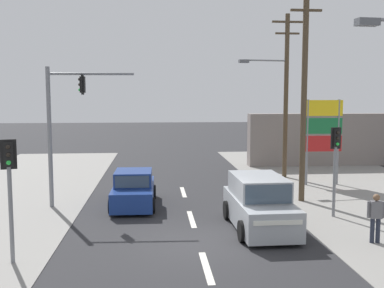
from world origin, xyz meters
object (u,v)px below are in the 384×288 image
at_px(suv_oncoming_mid, 259,204).
at_px(pedestrian_at_kerb, 376,216).
at_px(utility_pole_background_right, 284,91).
at_px(shopping_plaza_sign, 323,130).
at_px(utility_pole_midground_right, 304,90).
at_px(pedestal_signal_left_kerb, 9,180).
at_px(pedestal_signal_right_kerb, 335,157).
at_px(sedan_receding_far, 134,190).
at_px(traffic_signal_mast, 62,118).

xyz_separation_m(suv_oncoming_mid, pedestrian_at_kerb, (3.36, -1.98, 0.04)).
relative_size(utility_pole_background_right, shopping_plaza_sign, 2.06).
relative_size(utility_pole_midground_right, pedestrian_at_kerb, 5.89).
relative_size(pedestal_signal_left_kerb, pedestrian_at_kerb, 2.18).
bearing_deg(shopping_plaza_sign, pedestrian_at_kerb, -100.98).
bearing_deg(utility_pole_midground_right, shopping_plaza_sign, 57.53).
relative_size(pedestal_signal_right_kerb, pedestrian_at_kerb, 2.18).
xyz_separation_m(pedestal_signal_right_kerb, pedestal_signal_left_kerb, (-11.10, -4.05, 0.00)).
bearing_deg(pedestrian_at_kerb, shopping_plaza_sign, 79.02).
bearing_deg(pedestrian_at_kerb, sedan_receding_far, 144.21).
distance_m(suv_oncoming_mid, sedan_receding_far, 6.01).
distance_m(utility_pole_midground_right, sedan_receding_far, 8.74).
height_order(utility_pole_midground_right, pedestrian_at_kerb, utility_pole_midground_right).
bearing_deg(sedan_receding_far, utility_pole_midground_right, 1.81).
xyz_separation_m(traffic_signal_mast, shopping_plaza_sign, (12.86, 3.81, -0.85)).
xyz_separation_m(utility_pole_background_right, sedan_receding_far, (-8.42, -6.25, -4.38)).
relative_size(traffic_signal_mast, pedestal_signal_left_kerb, 1.69).
height_order(utility_pole_background_right, shopping_plaza_sign, utility_pole_background_right).
bearing_deg(utility_pole_midground_right, pedestal_signal_right_kerb, -82.34).
bearing_deg(traffic_signal_mast, pedestrian_at_kerb, -27.86).
xyz_separation_m(utility_pole_midground_right, suv_oncoming_mid, (-2.93, -4.03, -4.16)).
bearing_deg(pedestrian_at_kerb, suv_oncoming_mid, 149.41).
relative_size(pedestal_signal_right_kerb, sedan_receding_far, 0.84).
relative_size(utility_pole_background_right, pedestal_signal_right_kerb, 2.66).
relative_size(pedestal_signal_left_kerb, suv_oncoming_mid, 0.78).
relative_size(pedestal_signal_left_kerb, sedan_receding_far, 0.84).
xyz_separation_m(pedestal_signal_right_kerb, sedan_receding_far, (-7.96, 2.54, -1.71)).
distance_m(shopping_plaza_sign, pedestrian_at_kerb, 10.02).
bearing_deg(pedestal_signal_left_kerb, pedestal_signal_right_kerb, 20.06).
xyz_separation_m(sedan_receding_far, pedestrian_at_kerb, (8.01, -5.78, 0.22)).
xyz_separation_m(suv_oncoming_mid, sedan_receding_far, (-4.66, 3.79, -0.18)).
bearing_deg(shopping_plaza_sign, utility_pole_midground_right, -122.47).
bearing_deg(pedestal_signal_right_kerb, shopping_plaza_sign, 73.25).
bearing_deg(sedan_receding_far, utility_pole_background_right, 36.56).
bearing_deg(pedestal_signal_left_kerb, pedestrian_at_kerb, 4.19).
bearing_deg(utility_pole_midground_right, traffic_signal_mast, -178.88).
bearing_deg(pedestal_signal_right_kerb, utility_pole_background_right, 86.97).
distance_m(traffic_signal_mast, pedestrian_at_kerb, 12.77).
xyz_separation_m(utility_pole_background_right, suv_oncoming_mid, (-3.77, -10.04, -4.20)).
xyz_separation_m(utility_pole_midground_right, traffic_signal_mast, (-10.56, -0.21, -1.21)).
height_order(traffic_signal_mast, sedan_receding_far, traffic_signal_mast).
bearing_deg(utility_pole_midground_right, pedestal_signal_left_kerb, -147.50).
bearing_deg(traffic_signal_mast, pedestal_signal_left_kerb, -91.42).
distance_m(utility_pole_background_right, pedestal_signal_right_kerb, 9.20).
bearing_deg(utility_pole_background_right, traffic_signal_mast, -151.41).
bearing_deg(sedan_receding_far, pedestal_signal_right_kerb, -17.70).
height_order(utility_pole_background_right, pedestrian_at_kerb, utility_pole_background_right).
height_order(pedestal_signal_left_kerb, pedestrian_at_kerb, pedestal_signal_left_kerb).
distance_m(utility_pole_midground_right, shopping_plaza_sign, 4.75).
bearing_deg(sedan_receding_far, pedestrian_at_kerb, -35.79).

